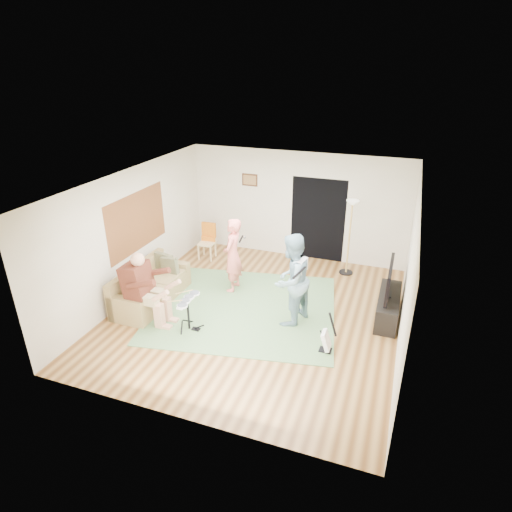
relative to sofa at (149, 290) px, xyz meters
The scene contains 19 objects.
floor 2.32m from the sofa, ahead, with size 6.00×6.00×0.00m, color brown.
walls 2.55m from the sofa, ahead, with size 5.50×6.00×2.70m, color beige, non-canonical shape.
ceiling 3.36m from the sofa, ahead, with size 6.00×6.00×0.00m, color white.
window_blinds 1.46m from the sofa, 131.30° to the left, with size 2.05×2.05×0.00m, color brown.
doorway 4.43m from the sofa, 49.41° to the left, with size 2.10×2.10×0.00m, color black.
picture_frame 3.84m from the sofa, 72.61° to the left, with size 0.42×0.03×0.32m, color #3F2314.
area_rug 2.05m from the sofa, 11.41° to the left, with size 3.65×3.22×0.02m, color #547D4C.
sofa is the anchor object (origin of this frame).
drummer 0.83m from the sofa, 56.79° to the right, with size 0.93×0.52×1.43m.
drum_kit 1.44m from the sofa, 26.80° to the right, with size 0.37×0.67×0.69m.
singer 1.91m from the sofa, 35.90° to the left, with size 0.61×0.40×1.66m, color #EF7168.
microphone 2.22m from the sofa, 32.53° to the left, with size 0.06×0.06×0.24m, color black, non-canonical shape.
guitarist 3.09m from the sofa, ahead, with size 0.88×0.69×1.82m, color #7196A5.
guitar_held 3.36m from the sofa, ahead, with size 0.12×0.60×0.26m, color white, non-canonical shape.
guitar_spare 3.89m from the sofa, ahead, with size 0.29×0.26×0.80m.
torchiere_lamp 4.71m from the sofa, 36.39° to the left, with size 0.32×0.32×1.81m.
dining_chair 2.42m from the sofa, 85.07° to the left, with size 0.41×0.42×0.91m.
tv_cabinet 4.90m from the sofa, 12.25° to the left, with size 0.40×1.40×0.50m, color black.
television 4.89m from the sofa, 12.38° to the left, with size 0.06×1.19×0.61m, color black.
Camera 1 is at (2.51, -6.95, 4.65)m, focal length 30.00 mm.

